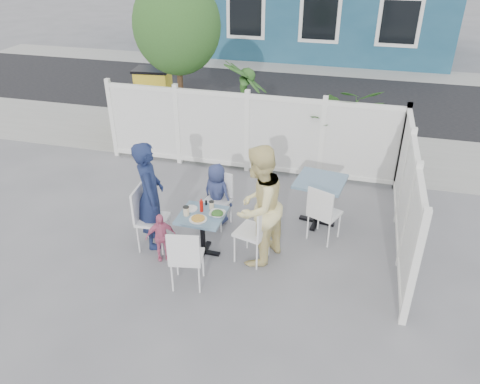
% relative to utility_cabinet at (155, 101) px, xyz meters
% --- Properties ---
extents(ground, '(80.00, 80.00, 0.00)m').
position_rel_utility_cabinet_xyz_m(ground, '(2.56, -4.00, -0.71)').
color(ground, slate).
extents(near_sidewalk, '(24.00, 2.60, 0.01)m').
position_rel_utility_cabinet_xyz_m(near_sidewalk, '(2.56, -0.20, -0.71)').
color(near_sidewalk, gray).
rests_on(near_sidewalk, ground).
extents(street, '(24.00, 5.00, 0.01)m').
position_rel_utility_cabinet_xyz_m(street, '(2.56, 3.50, -0.71)').
color(street, black).
rests_on(street, ground).
extents(far_sidewalk, '(24.00, 1.60, 0.01)m').
position_rel_utility_cabinet_xyz_m(far_sidewalk, '(2.56, 6.60, -0.71)').
color(far_sidewalk, gray).
rests_on(far_sidewalk, ground).
extents(fence_back, '(5.86, 0.08, 1.60)m').
position_rel_utility_cabinet_xyz_m(fence_back, '(2.66, -1.60, 0.07)').
color(fence_back, white).
rests_on(fence_back, ground).
extents(fence_right, '(0.08, 3.66, 1.60)m').
position_rel_utility_cabinet_xyz_m(fence_right, '(5.56, -3.40, 0.07)').
color(fence_right, white).
rests_on(fence_right, ground).
extents(tree, '(1.80, 1.62, 3.59)m').
position_rel_utility_cabinet_xyz_m(tree, '(0.96, -0.70, 1.88)').
color(tree, '#382316').
rests_on(tree, ground).
extents(utility_cabinet, '(0.82, 0.63, 1.43)m').
position_rel_utility_cabinet_xyz_m(utility_cabinet, '(0.00, 0.00, 0.00)').
color(utility_cabinet, gold).
rests_on(utility_cabinet, ground).
extents(potted_shrub_a, '(1.48, 1.48, 2.00)m').
position_rel_utility_cabinet_xyz_m(potted_shrub_a, '(2.44, -0.90, 0.29)').
color(potted_shrub_a, '#2D511F').
rests_on(potted_shrub_a, ground).
extents(potted_shrub_b, '(1.95, 1.81, 1.79)m').
position_rel_utility_cabinet_xyz_m(potted_shrub_b, '(4.33, -1.00, 0.18)').
color(potted_shrub_b, '#2D511F').
rests_on(potted_shrub_b, ground).
extents(main_table, '(0.67, 0.67, 0.69)m').
position_rel_utility_cabinet_xyz_m(main_table, '(2.69, -4.45, -0.18)').
color(main_table, slate).
rests_on(main_table, ground).
extents(spare_table, '(0.86, 0.86, 0.80)m').
position_rel_utility_cabinet_xyz_m(spare_table, '(4.26, -3.16, -0.10)').
color(spare_table, slate).
rests_on(spare_table, ground).
extents(chair_left, '(0.47, 0.49, 1.00)m').
position_rel_utility_cabinet_xyz_m(chair_left, '(1.83, -4.49, -0.13)').
color(chair_left, white).
rests_on(chair_left, ground).
extents(chair_right, '(0.54, 0.55, 1.00)m').
position_rel_utility_cabinet_xyz_m(chair_right, '(3.52, -4.43, -0.13)').
color(chair_right, white).
rests_on(chair_right, ground).
extents(chair_back, '(0.49, 0.47, 0.90)m').
position_rel_utility_cabinet_xyz_m(chair_back, '(2.68, -3.58, -0.19)').
color(chair_back, white).
rests_on(chair_back, ground).
extents(chair_near, '(0.49, 0.48, 0.94)m').
position_rel_utility_cabinet_xyz_m(chair_near, '(2.73, -5.26, -0.17)').
color(chair_near, white).
rests_on(chair_near, ground).
extents(chair_spare, '(0.56, 0.55, 0.95)m').
position_rel_utility_cabinet_xyz_m(chair_spare, '(4.37, -3.68, -0.16)').
color(chair_spare, white).
rests_on(chair_spare, ground).
extents(man, '(0.63, 0.74, 1.70)m').
position_rel_utility_cabinet_xyz_m(man, '(1.87, -4.39, 0.14)').
color(man, '#19234A').
rests_on(man, ground).
extents(woman, '(0.95, 1.07, 1.81)m').
position_rel_utility_cabinet_xyz_m(woman, '(3.51, -4.38, 0.19)').
color(woman, yellow).
rests_on(woman, ground).
extents(boy, '(0.60, 0.49, 1.05)m').
position_rel_utility_cabinet_xyz_m(boy, '(2.64, -3.55, -0.19)').
color(boy, navy).
rests_on(boy, ground).
extents(toddler, '(0.48, 0.39, 0.76)m').
position_rel_utility_cabinet_xyz_m(toddler, '(2.14, -4.73, -0.33)').
color(toddler, '#D7648D').
rests_on(toddler, ground).
extents(plate_main, '(0.26, 0.26, 0.02)m').
position_rel_utility_cabinet_xyz_m(plate_main, '(2.69, -4.60, -0.02)').
color(plate_main, white).
rests_on(plate_main, main_table).
extents(plate_side, '(0.21, 0.21, 0.01)m').
position_rel_utility_cabinet_xyz_m(plate_side, '(2.48, -4.36, -0.02)').
color(plate_side, white).
rests_on(plate_side, main_table).
extents(salad_bowl, '(0.23, 0.23, 0.06)m').
position_rel_utility_cabinet_xyz_m(salad_bowl, '(2.92, -4.43, 0.00)').
color(salad_bowl, white).
rests_on(salad_bowl, main_table).
extents(coffee_cup_a, '(0.09, 0.09, 0.13)m').
position_rel_utility_cabinet_xyz_m(coffee_cup_a, '(2.48, -4.53, 0.04)').
color(coffee_cup_a, beige).
rests_on(coffee_cup_a, main_table).
extents(coffee_cup_b, '(0.07, 0.07, 0.11)m').
position_rel_utility_cabinet_xyz_m(coffee_cup_b, '(2.78, -4.26, 0.03)').
color(coffee_cup_b, beige).
rests_on(coffee_cup_b, main_table).
extents(ketchup_bottle, '(0.05, 0.05, 0.17)m').
position_rel_utility_cabinet_xyz_m(ketchup_bottle, '(2.66, -4.37, 0.06)').
color(ketchup_bottle, '#B20E07').
rests_on(ketchup_bottle, main_table).
extents(salt_shaker, '(0.03, 0.03, 0.07)m').
position_rel_utility_cabinet_xyz_m(salt_shaker, '(2.59, -4.20, 0.01)').
color(salt_shaker, white).
rests_on(salt_shaker, main_table).
extents(pepper_shaker, '(0.03, 0.03, 0.07)m').
position_rel_utility_cabinet_xyz_m(pepper_shaker, '(2.67, -4.18, 0.01)').
color(pepper_shaker, black).
rests_on(pepper_shaker, main_table).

